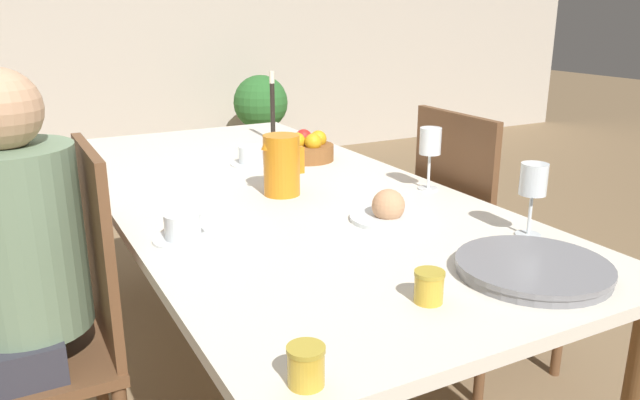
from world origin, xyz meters
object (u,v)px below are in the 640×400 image
at_px(person_seated, 8,269).
at_px(wine_glass_water, 430,144).
at_px(chair_opposite, 475,243).
at_px(chair_person_side, 59,328).
at_px(teacup_near_person, 183,229).
at_px(candlestick_tall, 273,115).
at_px(serving_tray, 533,268).
at_px(wine_glass_juice, 533,184).
at_px(teacup_across, 251,157).
at_px(bread_plate, 388,211).
at_px(jam_jar_red, 306,364).
at_px(jam_jar_amber, 429,285).
at_px(fruit_bowl, 308,149).
at_px(potted_plant, 261,109).
at_px(red_pitcher, 281,165).

height_order(person_seated, wine_glass_water, person_seated).
bearing_deg(chair_opposite, chair_person_side, -91.59).
distance_m(chair_person_side, teacup_near_person, 0.43).
bearing_deg(candlestick_tall, serving_tray, -92.81).
distance_m(chair_person_side, candlestick_tall, 1.34).
distance_m(wine_glass_juice, teacup_across, 1.08).
relative_size(wine_glass_water, teacup_near_person, 1.30).
distance_m(bread_plate, jam_jar_red, 0.80).
height_order(chair_opposite, person_seated, person_seated).
bearing_deg(wine_glass_water, bread_plate, -146.08).
relative_size(chair_person_side, person_seated, 0.83).
distance_m(jam_jar_amber, candlestick_tall, 1.59).
relative_size(teacup_near_person, fruit_bowl, 0.77).
relative_size(chair_person_side, teacup_near_person, 6.38).
distance_m(person_seated, wine_glass_juice, 1.30).
height_order(chair_opposite, serving_tray, chair_opposite).
xyz_separation_m(wine_glass_juice, potted_plant, (0.80, 3.65, -0.38)).
relative_size(wine_glass_water, wine_glass_juice, 1.05).
bearing_deg(chair_person_side, person_seated, 93.81).
bearing_deg(wine_glass_water, person_seated, 176.75).
relative_size(chair_opposite, teacup_near_person, 6.38).
relative_size(chair_person_side, jam_jar_amber, 14.95).
height_order(jam_jar_amber, fruit_bowl, fruit_bowl).
relative_size(person_seated, serving_tray, 3.54).
height_order(red_pitcher, teacup_across, red_pitcher).
xyz_separation_m(wine_glass_juice, candlestick_tall, (-0.10, 1.37, -0.02)).
relative_size(chair_person_side, serving_tray, 2.93).
bearing_deg(red_pitcher, chair_opposite, -10.75).
bearing_deg(wine_glass_water, red_pitcher, 158.96).
relative_size(chair_opposite, jam_jar_red, 14.95).
bearing_deg(candlestick_tall, jam_jar_amber, -102.94).
bearing_deg(bread_plate, teacup_near_person, 168.16).
relative_size(teacup_across, jam_jar_red, 2.34).
height_order(chair_person_side, red_pitcher, chair_person_side).
xyz_separation_m(chair_opposite, jam_jar_red, (-1.07, -0.81, 0.28)).
bearing_deg(candlestick_tall, wine_glass_water, -81.78).
height_order(chair_person_side, teacup_near_person, chair_person_side).
height_order(person_seated, bread_plate, person_seated).
height_order(teacup_across, serving_tray, teacup_across).
relative_size(jam_jar_amber, jam_jar_red, 1.00).
relative_size(person_seated, potted_plant, 1.51).
bearing_deg(wine_glass_water, jam_jar_red, -136.89).
relative_size(chair_person_side, chair_opposite, 1.00).
bearing_deg(jam_jar_red, bread_plate, 46.98).
bearing_deg(potted_plant, red_pitcher, -111.66).
bearing_deg(wine_glass_juice, bread_plate, 132.33).
bearing_deg(potted_plant, serving_tray, -104.28).
xyz_separation_m(serving_tray, potted_plant, (0.97, 3.83, -0.26)).
xyz_separation_m(teacup_near_person, fruit_bowl, (0.66, 0.61, 0.02)).
distance_m(chair_opposite, potted_plant, 3.20).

